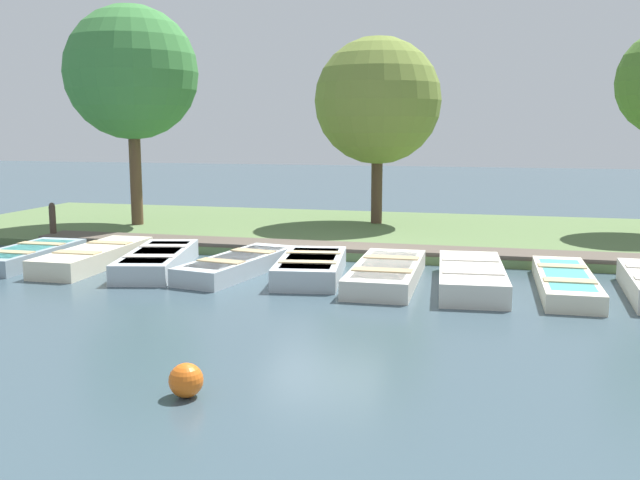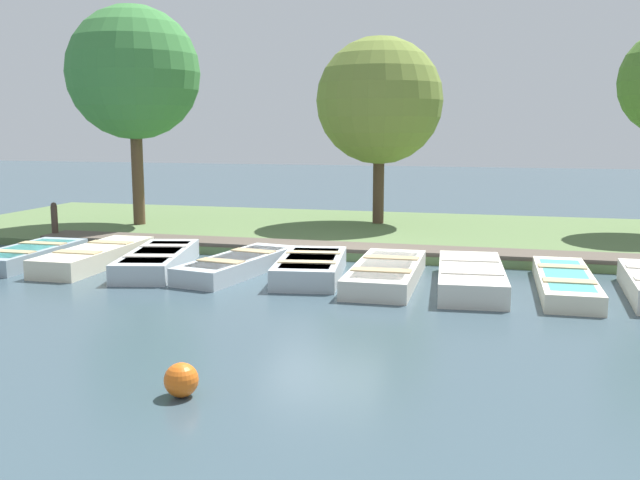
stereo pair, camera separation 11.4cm
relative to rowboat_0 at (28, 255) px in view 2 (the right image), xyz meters
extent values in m
plane|color=#384C56|center=(-0.99, 6.45, -0.19)|extent=(80.00, 80.00, 0.00)
cube|color=#567042|center=(-5.99, 6.45, -0.09)|extent=(8.00, 24.00, 0.18)
cube|color=#51473D|center=(-2.55, 6.45, -0.05)|extent=(1.05, 15.18, 0.27)
cube|color=#8C9EA8|center=(0.00, 0.00, -0.01)|extent=(2.94, 1.20, 0.35)
cube|color=teal|center=(0.00, 0.00, 0.15)|extent=(2.41, 0.93, 0.03)
cube|color=tan|center=(0.56, 0.01, 0.18)|extent=(0.31, 1.06, 0.03)
cube|color=tan|center=(-0.56, -0.01, 0.18)|extent=(0.31, 1.06, 0.03)
cube|color=beige|center=(-0.17, 1.56, 0.01)|extent=(3.42, 1.08, 0.39)
cube|color=#4C709E|center=(-0.17, 1.56, 0.19)|extent=(2.81, 0.84, 0.03)
cube|color=tan|center=(0.48, 1.57, 0.22)|extent=(0.35, 0.96, 0.03)
cube|color=tan|center=(-0.82, 1.55, 0.22)|extent=(0.35, 0.96, 0.03)
cube|color=#B2BCC1|center=(-0.08, 3.08, 0.01)|extent=(3.39, 1.79, 0.40)
cube|color=teal|center=(-0.08, 3.08, 0.20)|extent=(2.77, 1.43, 0.03)
cube|color=beige|center=(0.52, 3.22, 0.23)|extent=(0.54, 1.06, 0.03)
cube|color=beige|center=(-0.67, 2.94, 0.23)|extent=(0.54, 1.06, 0.03)
cube|color=#B2BCC1|center=(-0.17, 4.83, -0.01)|extent=(3.44, 1.61, 0.35)
cube|color=beige|center=(-0.17, 4.83, 0.15)|extent=(2.82, 1.28, 0.03)
cube|color=tan|center=(0.45, 4.71, 0.18)|extent=(0.50, 0.98, 0.03)
cube|color=tan|center=(-0.79, 4.95, 0.18)|extent=(0.50, 0.98, 0.03)
cube|color=#B2BCC1|center=(-0.11, 6.39, 0.02)|extent=(2.91, 1.59, 0.41)
cube|color=#4C709E|center=(-0.11, 6.39, 0.21)|extent=(2.38, 1.25, 0.03)
cube|color=tan|center=(0.41, 6.46, 0.24)|extent=(0.43, 1.14, 0.03)
cube|color=tan|center=(-0.63, 6.31, 0.24)|extent=(0.43, 1.14, 0.03)
cube|color=beige|center=(-0.06, 7.91, 0.00)|extent=(3.45, 1.25, 0.36)
cube|color=teal|center=(-0.06, 7.91, 0.16)|extent=(2.83, 0.98, 0.03)
cube|color=tan|center=(0.59, 7.92, 0.19)|extent=(0.36, 1.10, 0.03)
cube|color=tan|center=(-0.71, 7.90, 0.19)|extent=(0.36, 1.10, 0.03)
cube|color=beige|center=(0.02, 9.50, 0.02)|extent=(3.37, 1.42, 0.41)
cube|color=#4C709E|center=(0.02, 9.50, 0.21)|extent=(2.76, 1.12, 0.03)
cube|color=beige|center=(0.65, 9.55, 0.24)|extent=(0.41, 1.10, 0.03)
cube|color=beige|center=(-0.60, 9.45, 0.24)|extent=(0.41, 1.10, 0.03)
cube|color=beige|center=(-0.14, 11.17, -0.02)|extent=(3.54, 1.02, 0.32)
cube|color=teal|center=(-0.14, 11.17, 0.12)|extent=(2.90, 0.80, 0.03)
cube|color=tan|center=(0.52, 11.19, 0.15)|extent=(0.37, 0.88, 0.03)
cube|color=tan|center=(-0.81, 11.16, 0.15)|extent=(0.37, 0.88, 0.03)
cylinder|color=#47382D|center=(-2.56, -1.09, 0.29)|extent=(0.16, 0.16, 0.95)
sphere|color=#47382D|center=(-2.56, -1.09, 0.80)|extent=(0.15, 0.15, 0.15)
sphere|color=orange|center=(6.31, 6.67, 0.01)|extent=(0.39, 0.39, 0.39)
cylinder|color=brown|center=(-5.20, -0.13, 1.53)|extent=(0.33, 0.33, 3.43)
sphere|color=#3D7F3D|center=(-5.20, -0.13, 4.27)|extent=(3.71, 3.71, 3.71)
cylinder|color=#4C3828|center=(-7.15, 6.50, 1.17)|extent=(0.32, 0.32, 2.70)
sphere|color=olive|center=(-7.15, 6.50, 3.51)|extent=(3.60, 3.60, 3.60)
camera|label=1|loc=(13.24, 9.94, 2.78)|focal=40.00mm
camera|label=2|loc=(13.21, 10.05, 2.78)|focal=40.00mm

